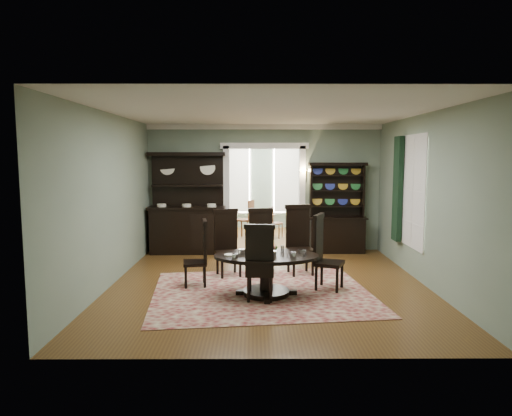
# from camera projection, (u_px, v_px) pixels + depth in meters

# --- Properties ---
(room) EXTENTS (5.51, 6.01, 3.01)m
(room) POSITION_uv_depth(u_px,v_px,m) (268.00, 195.00, 7.93)
(room) COLOR brown
(room) RESTS_ON ground
(parlor) EXTENTS (3.51, 3.50, 3.01)m
(parlor) POSITION_uv_depth(u_px,v_px,m) (262.00, 182.00, 13.40)
(parlor) COLOR brown
(parlor) RESTS_ON ground
(doorway_trim) EXTENTS (2.08, 0.25, 2.57)m
(doorway_trim) POSITION_uv_depth(u_px,v_px,m) (264.00, 183.00, 10.87)
(doorway_trim) COLOR silver
(doorway_trim) RESTS_ON floor
(right_window) EXTENTS (0.15, 1.47, 2.12)m
(right_window) POSITION_uv_depth(u_px,v_px,m) (406.00, 190.00, 8.82)
(right_window) COLOR white
(right_window) RESTS_ON wall_right
(wall_sconce) EXTENTS (0.27, 0.21, 0.21)m
(wall_sconce) POSITION_uv_depth(u_px,v_px,m) (305.00, 172.00, 10.69)
(wall_sconce) COLOR gold
(wall_sconce) RESTS_ON back_wall_right
(rug) EXTENTS (3.85, 3.32, 0.01)m
(rug) POSITION_uv_depth(u_px,v_px,m) (262.00, 293.00, 7.54)
(rug) COLOR maroon
(rug) RESTS_ON floor
(dining_table) EXTENTS (1.71, 1.58, 0.67)m
(dining_table) POSITION_uv_depth(u_px,v_px,m) (266.00, 267.00, 7.37)
(dining_table) COLOR black
(dining_table) RESTS_ON rug
(centerpiece) EXTENTS (1.34, 0.86, 0.22)m
(centerpiece) POSITION_uv_depth(u_px,v_px,m) (268.00, 250.00, 7.44)
(centerpiece) COLOR silver
(centerpiece) RESTS_ON dining_table
(chair_far_left) EXTENTS (0.58, 0.57, 1.26)m
(chair_far_left) POSITION_uv_depth(u_px,v_px,m) (227.00, 241.00, 8.65)
(chair_far_left) COLOR black
(chair_far_left) RESTS_ON rug
(chair_far_mid) EXTENTS (0.51, 0.49, 1.27)m
(chair_far_mid) POSITION_uv_depth(u_px,v_px,m) (261.00, 240.00, 8.67)
(chair_far_mid) COLOR black
(chair_far_mid) RESTS_ON rug
(chair_far_right) EXTENTS (0.57, 0.55, 1.33)m
(chair_far_right) POSITION_uv_depth(u_px,v_px,m) (299.00, 237.00, 8.78)
(chair_far_right) COLOR black
(chair_far_right) RESTS_ON rug
(chair_end_left) EXTENTS (0.47, 0.48, 1.16)m
(chair_end_left) POSITION_uv_depth(u_px,v_px,m) (201.00, 251.00, 7.90)
(chair_end_left) COLOR black
(chair_end_left) RESTS_ON rug
(chair_end_right) EXTENTS (0.60, 0.61, 1.28)m
(chair_end_right) POSITION_uv_depth(u_px,v_px,m) (323.00, 250.00, 7.72)
(chair_end_right) COLOR black
(chair_end_right) RESTS_ON rug
(chair_near) EXTENTS (0.48, 0.46, 1.23)m
(chair_near) POSITION_uv_depth(u_px,v_px,m) (260.00, 261.00, 7.01)
(chair_near) COLOR black
(chair_near) RESTS_ON rug
(sideboard) EXTENTS (1.80, 0.67, 2.35)m
(sideboard) POSITION_uv_depth(u_px,v_px,m) (187.00, 218.00, 10.67)
(sideboard) COLOR black
(sideboard) RESTS_ON floor
(welsh_dresser) EXTENTS (1.35, 0.50, 2.11)m
(welsh_dresser) POSITION_uv_depth(u_px,v_px,m) (337.00, 220.00, 10.74)
(welsh_dresser) COLOR black
(welsh_dresser) RESTS_ON floor
(parlor_table) EXTENTS (0.73, 0.73, 0.67)m
(parlor_table) POSITION_uv_depth(u_px,v_px,m) (262.00, 223.00, 12.53)
(parlor_table) COLOR brown
(parlor_table) RESTS_ON parlor_floor
(parlor_chair_left) EXTENTS (0.50, 0.49, 1.06)m
(parlor_chair_left) POSITION_uv_depth(u_px,v_px,m) (247.00, 218.00, 12.60)
(parlor_chair_left) COLOR brown
(parlor_chair_left) RESTS_ON parlor_floor
(parlor_chair_right) EXTENTS (0.41, 0.40, 0.86)m
(parlor_chair_right) POSITION_uv_depth(u_px,v_px,m) (274.00, 221.00, 12.69)
(parlor_chair_right) COLOR brown
(parlor_chair_right) RESTS_ON parlor_floor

